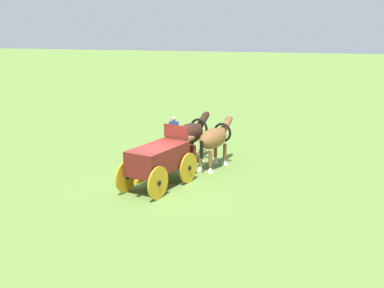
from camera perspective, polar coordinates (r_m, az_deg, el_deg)
name	(u,v)px	position (r m, az deg, el deg)	size (l,w,h in m)	color
ground_plane	(159,187)	(19.63, -4.13, -5.31)	(220.00, 220.00, 0.00)	olive
show_wagon	(160,159)	(19.38, -3.96, -1.81)	(5.89, 2.46, 2.72)	maroon
draft_horse_near	(191,134)	(22.61, -0.13, 1.20)	(3.00, 1.44, 2.34)	#331E14
draft_horse_off	(215,139)	(22.01, 2.79, 0.63)	(3.10, 1.42, 2.26)	brown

